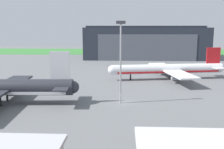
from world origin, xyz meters
TOP-DOWN VIEW (x-y plane):
  - ground_plane at (0.00, 0.00)m, footprint 440.00×440.00m
  - grass_field_strip at (0.00, 154.03)m, footprint 440.00×56.00m
  - maintenance_hangar at (13.60, 108.58)m, footprint 78.98×35.57m
  - airliner_far_right at (17.32, 33.64)m, footprint 46.71×38.78m
  - apron_light_mast at (-1.00, -0.63)m, footprint 2.40×0.50m

SIDE VIEW (x-z plane):
  - ground_plane at x=0.00m, z-range 0.00..0.00m
  - grass_field_strip at x=0.00m, z-range 0.00..0.08m
  - airliner_far_right at x=17.32m, z-range -2.16..10.15m
  - maintenance_hangar at x=13.60m, z-range -0.46..20.97m
  - apron_light_mast at x=-1.00m, z-range 1.68..23.41m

